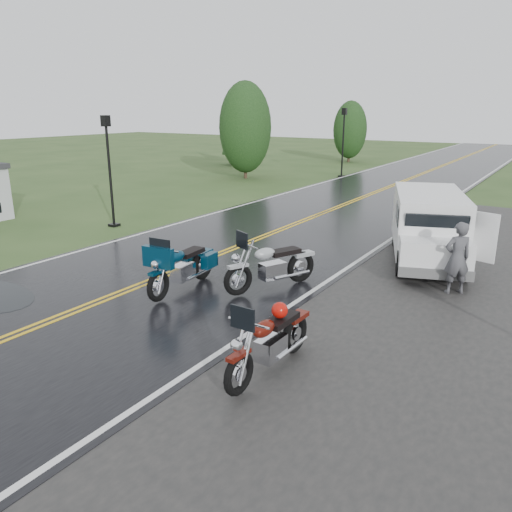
% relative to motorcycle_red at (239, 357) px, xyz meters
% --- Properties ---
extents(ground, '(120.00, 120.00, 0.00)m').
position_rel_motorcycle_red_xyz_m(ground, '(-4.89, 1.73, -0.69)').
color(ground, '#2D471E').
rests_on(ground, ground).
extents(road, '(8.00, 100.00, 0.04)m').
position_rel_motorcycle_red_xyz_m(road, '(-4.89, 11.73, -0.67)').
color(road, black).
rests_on(road, ground).
extents(motorcycle_red, '(0.90, 2.36, 1.38)m').
position_rel_motorcycle_red_xyz_m(motorcycle_red, '(0.00, 0.00, 0.00)').
color(motorcycle_red, '#4E1009').
rests_on(motorcycle_red, ground).
extents(motorcycle_teal, '(1.10, 2.52, 1.45)m').
position_rel_motorcycle_red_xyz_m(motorcycle_teal, '(-3.70, 2.17, 0.03)').
color(motorcycle_teal, '#05263A').
rests_on(motorcycle_teal, ground).
extents(motorcycle_silver, '(1.87, 2.68, 1.49)m').
position_rel_motorcycle_red_xyz_m(motorcycle_silver, '(-2.40, 3.44, 0.05)').
color(motorcycle_silver, '#9C9EA3').
rests_on(motorcycle_silver, ground).
extents(van_white, '(3.49, 5.42, 1.99)m').
position_rel_motorcycle_red_xyz_m(van_white, '(0.33, 6.98, 0.30)').
color(van_white, white).
rests_on(van_white, ground).
extents(person_at_van, '(0.75, 0.72, 1.73)m').
position_rel_motorcycle_red_xyz_m(person_at_van, '(1.78, 6.44, 0.18)').
color(person_at_van, '#47464B').
rests_on(person_at_van, ground).
extents(lamp_post_near_left, '(0.35, 0.35, 4.07)m').
position_rel_motorcycle_red_xyz_m(lamp_post_near_left, '(-10.50, 6.96, 1.34)').
color(lamp_post_near_left, black).
rests_on(lamp_post_near_left, ground).
extents(lamp_post_far_left, '(0.37, 0.37, 4.30)m').
position_rel_motorcycle_red_xyz_m(lamp_post_far_left, '(-8.90, 24.45, 1.46)').
color(lamp_post_far_left, black).
rests_on(lamp_post_far_left, ground).
extents(tree_left_mid, '(3.21, 3.21, 5.01)m').
position_rel_motorcycle_red_xyz_m(tree_left_mid, '(-13.75, 20.64, 1.81)').
color(tree_left_mid, '#1E3D19').
rests_on(tree_left_mid, ground).
extents(tree_left_far, '(2.68, 2.68, 4.13)m').
position_rel_motorcycle_red_xyz_m(tree_left_far, '(-12.13, 33.32, 1.37)').
color(tree_left_far, '#1E3D19').
rests_on(tree_left_far, ground).
extents(pine_left_far, '(2.27, 2.27, 4.73)m').
position_rel_motorcycle_red_xyz_m(pine_left_far, '(-18.52, 26.51, 1.67)').
color(pine_left_far, '#1E3D19').
rests_on(pine_left_far, ground).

